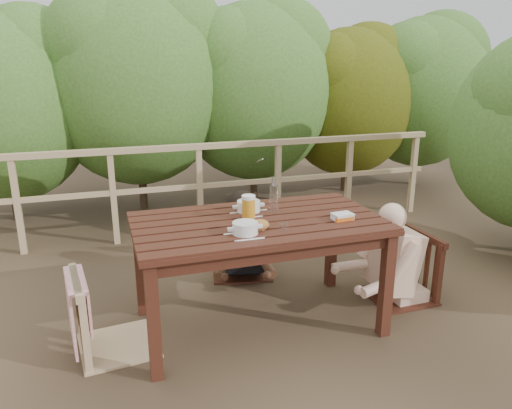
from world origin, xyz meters
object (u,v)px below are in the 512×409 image
object	(u,v)px
bread_roll	(259,225)
beer_glass	(249,208)
soup_near	(245,229)
woman	(240,207)
table	(258,274)
butter_tub	(342,218)
bottle	(274,197)
tumbler	(284,228)
diner_right	(408,219)
chair_left	(112,277)
soup_far	(249,207)
chair_right	(403,240)
chair_far	(241,218)

from	to	relation	value
bread_roll	beer_glass	distance (m)	0.23
soup_near	woman	bearing A→B (deg)	75.11
table	butter_tub	xyz separation A→B (m)	(0.55, -0.18, 0.42)
beer_glass	bottle	distance (m)	0.23
woman	tumbler	xyz separation A→B (m)	(-0.05, -1.18, 0.21)
woman	butter_tub	distance (m)	1.19
diner_right	beer_glass	xyz separation A→B (m)	(-1.30, 0.01, 0.21)
chair_left	soup_far	size ratio (longest dim) A/B	3.64
chair_left	chair_right	bearing A→B (deg)	-95.40
soup_far	bottle	bearing A→B (deg)	-28.03
soup_near	beer_glass	world-z (taller)	beer_glass
diner_right	bottle	world-z (taller)	diner_right
butter_tub	woman	bearing A→B (deg)	105.27
bread_roll	bottle	size ratio (longest dim) A/B	0.49
chair_right	bottle	xyz separation A→B (m)	(-1.06, 0.08, 0.43)
chair_left	beer_glass	world-z (taller)	chair_left
soup_near	bread_roll	size ratio (longest dim) A/B	2.07
table	chair_right	bearing A→B (deg)	1.87
table	woman	xyz separation A→B (m)	(0.14, 0.92, 0.22)
diner_right	soup_far	distance (m)	1.27
soup_far	butter_tub	xyz separation A→B (m)	(0.56, -0.38, -0.02)
chair_far	chair_right	size ratio (longest dim) A/B	1.04
diner_right	butter_tub	world-z (taller)	diner_right
bread_roll	beer_glass	bearing A→B (deg)	90.86
beer_glass	chair_right	bearing A→B (deg)	-0.52
tumbler	butter_tub	distance (m)	0.47
chair_left	beer_glass	xyz separation A→B (m)	(0.94, 0.04, 0.36)
bottle	butter_tub	xyz separation A→B (m)	(0.40, -0.30, -0.11)
diner_right	bread_roll	distance (m)	1.33
chair_far	tumbler	distance (m)	1.20
soup_near	chair_right	bearing A→B (deg)	11.28
table	chair_left	world-z (taller)	chair_left
woman	tumbler	distance (m)	1.20
chair_left	diner_right	bearing A→B (deg)	-95.41
chair_left	bread_roll	bearing A→B (deg)	-107.20
beer_glass	butter_tub	world-z (taller)	beer_glass
beer_glass	woman	bearing A→B (deg)	77.33
soup_near	tumbler	distance (m)	0.26
chair_left	bottle	bearing A→B (deg)	-90.67
soup_near	butter_tub	world-z (taller)	soup_near
bread_roll	tumbler	size ratio (longest dim) A/B	1.96
chair_right	soup_far	xyz separation A→B (m)	(-1.22, 0.17, 0.34)
chair_far	woman	distance (m)	0.10
chair_left	tumbler	world-z (taller)	chair_left
table	beer_glass	bearing A→B (deg)	136.54
chair_far	tumbler	world-z (taller)	chair_far
table	soup_near	bearing A→B (deg)	-125.12
soup_near	beer_glass	bearing A→B (deg)	68.70
chair_far	diner_right	world-z (taller)	diner_right
bread_roll	soup_far	bearing A→B (deg)	83.20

